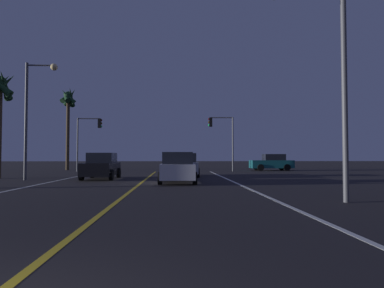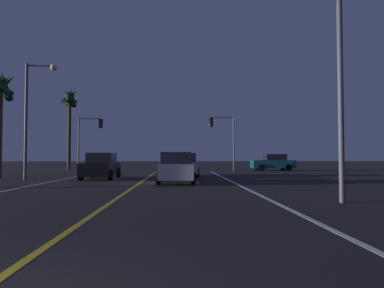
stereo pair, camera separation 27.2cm
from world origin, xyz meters
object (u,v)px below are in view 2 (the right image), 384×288
(traffic_light_near_left, at_px, (90,132))
(traffic_light_near_right, at_px, (222,131))
(palm_tree_left_mid, at_px, (0,93))
(street_lamp_left_mid, at_px, (34,105))
(car_lead_same_lane, at_px, (176,168))
(car_ahead_far, at_px, (184,165))
(palm_tree_left_far, at_px, (70,105))
(car_oncoming, at_px, (101,166))
(street_lamp_right_near, at_px, (320,60))
(car_crossing_side, at_px, (273,163))

(traffic_light_near_left, bearing_deg, traffic_light_near_right, 0.00)
(palm_tree_left_mid, bearing_deg, street_lamp_left_mid, -31.17)
(car_lead_same_lane, height_order, car_ahead_far, same)
(car_ahead_far, distance_m, palm_tree_left_far, 18.43)
(car_oncoming, relative_size, palm_tree_left_mid, 0.59)
(palm_tree_left_mid, bearing_deg, street_lamp_right_near, -37.30)
(car_lead_same_lane, relative_size, palm_tree_left_mid, 0.59)
(palm_tree_left_mid, bearing_deg, palm_tree_left_far, 89.11)
(street_lamp_right_near, bearing_deg, traffic_light_near_right, -89.15)
(traffic_light_near_left, distance_m, palm_tree_left_mid, 10.74)
(traffic_light_near_left, xyz_separation_m, palm_tree_left_mid, (-3.47, -9.98, 1.94))
(car_lead_same_lane, xyz_separation_m, traffic_light_near_right, (4.37, 14.32, 3.11))
(traffic_light_near_left, bearing_deg, car_lead_same_lane, -59.56)
(traffic_light_near_right, xyz_separation_m, street_lamp_left_mid, (-13.29, -11.78, 0.75))
(car_crossing_side, bearing_deg, car_oncoming, 40.05)
(palm_tree_left_far, bearing_deg, car_lead_same_lane, -57.40)
(car_lead_same_lane, relative_size, traffic_light_near_right, 0.81)
(palm_tree_left_far, bearing_deg, street_lamp_left_mid, -80.03)
(street_lamp_left_mid, relative_size, palm_tree_left_far, 0.82)
(car_lead_same_lane, bearing_deg, car_ahead_far, -5.21)
(palm_tree_left_mid, xyz_separation_m, palm_tree_left_far, (0.22, 13.91, 1.32))
(street_lamp_left_mid, bearing_deg, palm_tree_left_mid, 148.83)
(car_lead_same_lane, distance_m, car_crossing_side, 18.69)
(palm_tree_left_mid, bearing_deg, car_ahead_far, 7.37)
(car_crossing_side, relative_size, street_lamp_left_mid, 0.59)
(car_ahead_far, height_order, palm_tree_left_mid, palm_tree_left_mid)
(car_oncoming, height_order, car_lead_same_lane, same)
(car_ahead_far, xyz_separation_m, palm_tree_left_mid, (-12.43, -1.61, 4.93))
(traffic_light_near_left, bearing_deg, car_oncoming, -72.10)
(car_lead_same_lane, height_order, street_lamp_right_near, street_lamp_right_near)
(car_ahead_far, bearing_deg, car_oncoming, 114.41)
(traffic_light_near_right, bearing_deg, palm_tree_left_mid, 31.53)
(car_lead_same_lane, bearing_deg, palm_tree_left_far, 32.60)
(car_crossing_side, bearing_deg, palm_tree_left_far, -6.27)
(street_lamp_left_mid, distance_m, palm_tree_left_far, 16.13)
(car_ahead_far, relative_size, street_lamp_right_near, 0.61)
(car_ahead_far, height_order, street_lamp_left_mid, street_lamp_left_mid)
(car_crossing_side, height_order, palm_tree_left_mid, palm_tree_left_mid)
(palm_tree_left_mid, bearing_deg, traffic_light_near_right, 31.53)
(street_lamp_right_near, relative_size, palm_tree_left_mid, 0.97)
(car_lead_same_lane, distance_m, street_lamp_left_mid, 10.04)
(palm_tree_left_far, bearing_deg, traffic_light_near_right, -13.76)
(car_crossing_side, xyz_separation_m, traffic_light_near_right, (-5.48, -1.56, 3.11))
(car_crossing_side, bearing_deg, traffic_light_near_right, 15.93)
(traffic_light_near_left, height_order, street_lamp_left_mid, street_lamp_left_mid)
(traffic_light_near_left, xyz_separation_m, street_lamp_left_mid, (-0.50, -11.78, 0.87))
(car_oncoming, height_order, car_crossing_side, same)
(car_lead_same_lane, xyz_separation_m, street_lamp_left_mid, (-8.91, 2.54, 3.86))
(car_crossing_side, bearing_deg, street_lamp_left_mid, 35.41)
(car_lead_same_lane, relative_size, palm_tree_left_far, 0.48)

